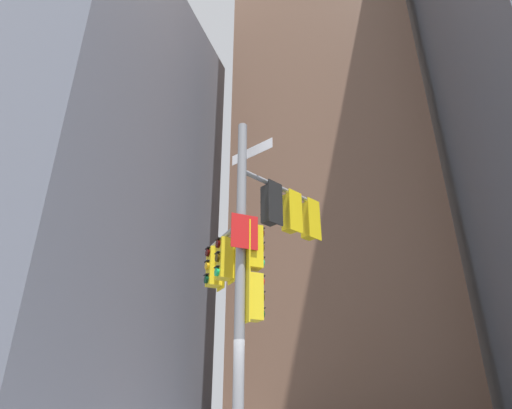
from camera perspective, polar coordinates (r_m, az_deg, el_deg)
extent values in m
cube|color=slate|center=(31.51, -25.13, 2.75)|extent=(16.58, 16.58, 29.59)
cube|color=brown|center=(39.69, 9.82, 15.40)|extent=(13.20, 13.20, 53.76)
cylinder|color=gray|center=(9.33, -2.12, -9.22)|extent=(0.22, 0.22, 7.76)
cylinder|color=gray|center=(11.16, 3.34, 2.15)|extent=(1.40, 2.45, 0.12)
cylinder|color=gray|center=(10.52, -4.05, -4.16)|extent=(1.38, 1.42, 0.12)
cube|color=black|center=(10.51, 2.63, 0.30)|extent=(0.25, 0.44, 1.14)
cube|color=black|center=(10.63, 1.90, -0.02)|extent=(0.46, 0.46, 1.00)
cylinder|color=#360605|center=(10.91, 1.13, 1.32)|extent=(0.15, 0.20, 0.20)
cube|color=black|center=(10.97, 1.10, 1.87)|extent=(0.17, 0.23, 0.02)
cylinder|color=yellow|center=(10.76, 1.14, -0.35)|extent=(0.15, 0.20, 0.20)
cube|color=black|center=(10.81, 1.12, 0.21)|extent=(0.17, 0.23, 0.02)
cylinder|color=#06311C|center=(10.61, 1.16, -2.07)|extent=(0.15, 0.20, 0.20)
cube|color=black|center=(10.67, 1.13, -1.48)|extent=(0.17, 0.23, 0.02)
cube|color=yellow|center=(11.01, 5.35, -0.85)|extent=(0.25, 0.44, 1.14)
cube|color=yellow|center=(11.13, 4.62, -1.15)|extent=(0.46, 0.46, 1.00)
cylinder|color=red|center=(11.39, 3.82, 0.16)|extent=(0.15, 0.20, 0.20)
cube|color=black|center=(11.45, 3.78, 0.69)|extent=(0.17, 0.23, 0.02)
cylinder|color=#3C2C06|center=(11.25, 3.87, -1.45)|extent=(0.15, 0.20, 0.20)
cube|color=black|center=(11.30, 3.83, -0.90)|extent=(0.17, 0.23, 0.02)
cylinder|color=#06311C|center=(11.11, 3.92, -3.10)|extent=(0.15, 0.20, 0.20)
cube|color=black|center=(11.16, 3.88, -2.54)|extent=(0.17, 0.23, 0.02)
cube|color=yellow|center=(11.54, 7.83, -1.90)|extent=(0.25, 0.44, 1.14)
cube|color=yellow|center=(11.65, 7.11, -2.17)|extent=(0.46, 0.46, 1.00)
cylinder|color=red|center=(11.91, 6.29, -0.90)|extent=(0.15, 0.20, 0.20)
cube|color=black|center=(11.96, 6.24, -0.38)|extent=(0.17, 0.23, 0.02)
cylinder|color=#3C2C06|center=(11.77, 6.37, -2.45)|extent=(0.15, 0.20, 0.20)
cube|color=black|center=(11.82, 6.32, -1.92)|extent=(0.17, 0.23, 0.02)
cylinder|color=#06311C|center=(11.64, 6.45, -4.04)|extent=(0.15, 0.20, 0.20)
cube|color=black|center=(11.69, 6.40, -3.50)|extent=(0.17, 0.23, 0.02)
cube|color=yellow|center=(10.39, -3.17, -7.41)|extent=(0.35, 0.37, 1.14)
cube|color=yellow|center=(10.32, -4.15, -7.27)|extent=(0.48, 0.48, 1.00)
cylinder|color=#360605|center=(10.37, -5.12, -5.27)|extent=(0.18, 0.19, 0.20)
cube|color=black|center=(10.41, -5.13, -4.64)|extent=(0.20, 0.21, 0.02)
cylinder|color=#3C2C06|center=(10.26, -5.20, -7.11)|extent=(0.18, 0.19, 0.20)
cube|color=black|center=(10.29, -5.20, -6.47)|extent=(0.20, 0.21, 0.02)
cylinder|color=#19C672|center=(10.15, -5.27, -8.99)|extent=(0.18, 0.19, 0.20)
cube|color=black|center=(10.19, -5.28, -8.33)|extent=(0.20, 0.21, 0.02)
cube|color=yellow|center=(11.05, -4.68, -8.46)|extent=(0.35, 0.37, 1.14)
cube|color=yellow|center=(10.99, -5.61, -8.32)|extent=(0.48, 0.48, 1.00)
cylinder|color=#360605|center=(11.03, -6.51, -6.44)|extent=(0.18, 0.19, 0.20)
cube|color=black|center=(11.07, -6.51, -5.85)|extent=(0.20, 0.21, 0.02)
cylinder|color=yellow|center=(10.92, -6.60, -8.18)|extent=(0.18, 0.19, 0.20)
cube|color=black|center=(10.96, -6.60, -7.57)|extent=(0.20, 0.21, 0.02)
cylinder|color=#06311C|center=(10.83, -6.69, -9.95)|extent=(0.18, 0.19, 0.20)
cube|color=black|center=(10.86, -6.69, -9.33)|extent=(0.20, 0.21, 0.02)
cube|color=yellow|center=(9.25, -1.46, -12.18)|extent=(0.35, 0.37, 1.14)
cube|color=yellow|center=(9.33, -0.38, -12.30)|extent=(0.48, 0.48, 1.00)
cylinder|color=red|center=(9.50, 0.74, -10.35)|extent=(0.18, 0.19, 0.20)
cube|color=black|center=(9.53, 0.77, -9.66)|extent=(0.20, 0.21, 0.02)
cylinder|color=#3C2C06|center=(9.42, 0.75, -12.41)|extent=(0.18, 0.19, 0.20)
cube|color=black|center=(9.45, 0.78, -11.71)|extent=(0.20, 0.21, 0.02)
cylinder|color=#06311C|center=(9.35, 0.76, -14.51)|extent=(0.18, 0.19, 0.20)
cube|color=black|center=(9.37, 0.79, -13.79)|extent=(0.20, 0.21, 0.02)
cube|color=yellow|center=(9.57, -1.38, -5.61)|extent=(0.35, 0.37, 1.14)
cube|color=yellow|center=(9.64, -0.34, -5.77)|extent=(0.48, 0.48, 1.00)
cylinder|color=#360605|center=(9.83, 0.74, -4.00)|extent=(0.18, 0.19, 0.20)
cube|color=black|center=(9.88, 0.76, -3.36)|extent=(0.20, 0.21, 0.02)
cylinder|color=#3C2C06|center=(9.71, 0.75, -5.93)|extent=(0.18, 0.19, 0.20)
cube|color=black|center=(9.76, 0.78, -5.27)|extent=(0.20, 0.21, 0.02)
cylinder|color=#19C672|center=(9.60, 0.76, -7.90)|extent=(0.18, 0.19, 0.20)
cube|color=black|center=(9.64, 0.79, -7.22)|extent=(0.20, 0.21, 0.02)
cube|color=white|center=(10.91, -0.59, 7.05)|extent=(1.25, 0.53, 0.28)
cube|color=#19479E|center=(10.91, -0.59, 7.05)|extent=(1.21, 0.51, 0.24)
cube|color=red|center=(9.42, -1.54, -3.62)|extent=(0.49, 0.44, 0.80)
cube|color=white|center=(9.42, -1.54, -3.62)|extent=(0.45, 0.41, 0.76)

